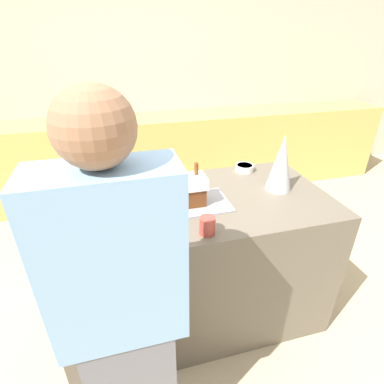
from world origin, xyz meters
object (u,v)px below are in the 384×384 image
candy_bowl_behind_tray (245,167)px  candy_bowl_beside_tree (144,178)px  candy_bowl_far_left (99,207)px  candy_bowl_far_right (65,214)px  gingerbread_house (190,189)px  candy_bowl_front_corner (72,191)px  cookbook (132,196)px  person (124,316)px  baking_tray (190,204)px  mug (207,226)px  decorative_tree (281,163)px

candy_bowl_behind_tray → candy_bowl_beside_tree: size_ratio=1.09×
candy_bowl_far_left → candy_bowl_far_right: size_ratio=1.06×
gingerbread_house → candy_bowl_front_corner: (-0.67, 0.30, -0.07)m
gingerbread_house → candy_bowl_front_corner: size_ratio=2.62×
cookbook → person: size_ratio=0.12×
gingerbread_house → person: person is taller
gingerbread_house → candy_bowl_far_left: size_ratio=2.25×
candy_bowl_beside_tree → person: (-0.21, -1.02, -0.07)m
gingerbread_house → candy_bowl_beside_tree: bearing=121.8°
candy_bowl_behind_tray → candy_bowl_far_left: same height
baking_tray → gingerbread_house: size_ratio=1.88×
candy_bowl_beside_tree → mug: mug is taller
decorative_tree → candy_bowl_far_right: decorative_tree is taller
candy_bowl_beside_tree → cookbook: (-0.10, -0.19, -0.02)m
candy_bowl_behind_tray → person: (-0.93, -1.02, -0.07)m
candy_bowl_far_right → mug: mug is taller
baking_tray → candy_bowl_far_right: candy_bowl_far_right is taller
candy_bowl_behind_tray → mug: bearing=-126.7°
baking_tray → candy_bowl_beside_tree: (-0.22, 0.36, 0.03)m
mug → person: person is taller
baking_tray → person: (-0.43, -0.66, -0.04)m
baking_tray → candy_bowl_far_left: bearing=173.4°
decorative_tree → candy_bowl_behind_tray: bearing=105.6°
cookbook → mug: size_ratio=2.18×
candy_bowl_front_corner → candy_bowl_far_right: 0.27m
decorative_tree → candy_bowl_far_left: decorative_tree is taller
candy_bowl_beside_tree → candy_bowl_far_left: size_ratio=1.15×
candy_bowl_beside_tree → mug: (0.23, -0.66, 0.02)m
gingerbread_house → candy_bowl_behind_tray: (0.50, 0.37, -0.07)m
cookbook → candy_bowl_beside_tree: bearing=62.2°
person → candy_bowl_beside_tree: bearing=78.6°
gingerbread_house → cookbook: 0.38m
baking_tray → mug: mug is taller
candy_bowl_front_corner → candy_bowl_beside_tree: candy_bowl_beside_tree is taller
decorative_tree → candy_bowl_front_corner: bearing=168.5°
candy_bowl_behind_tray → cookbook: bearing=-167.0°
person → candy_bowl_far_left: bearing=96.7°
candy_bowl_far_left → candy_bowl_far_right: (-0.18, -0.02, -0.00)m
candy_bowl_far_left → mug: 0.63m
baking_tray → person: size_ratio=0.26×
candy_bowl_far_left → mug: size_ratio=1.16×
candy_bowl_front_corner → candy_bowl_far_left: (0.16, -0.25, -0.00)m
cookbook → baking_tray: bearing=-28.6°
mug → baking_tray: bearing=91.7°
decorative_tree → candy_bowl_behind_tray: size_ratio=2.69×
candy_bowl_behind_tray → candy_bowl_beside_tree: 0.73m
candy_bowl_beside_tree → person: size_ratio=0.07×
candy_bowl_front_corner → candy_bowl_far_right: bearing=-94.0°
candy_bowl_behind_tray → candy_bowl_far_left: bearing=-163.2°
gingerbread_house → person: bearing=-123.1°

